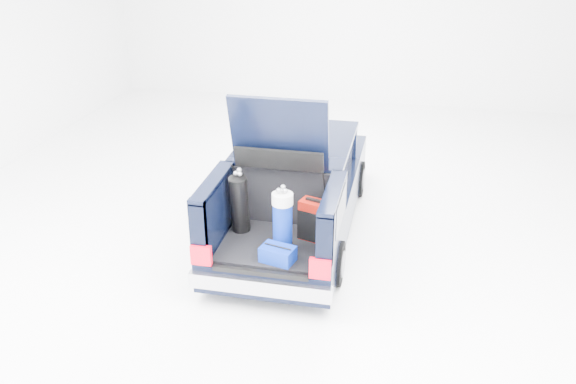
% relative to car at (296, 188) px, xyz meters
% --- Properties ---
extents(ground, '(14.00, 14.00, 0.00)m').
position_rel_car_xyz_m(ground, '(0.00, -0.11, -0.67)').
color(ground, white).
rests_on(ground, ground).
extents(car, '(1.87, 4.65, 2.47)m').
position_rel_car_xyz_m(car, '(0.00, 0.00, 0.00)').
color(car, black).
rests_on(car, ground).
extents(red_suitcase, '(0.40, 0.32, 0.58)m').
position_rel_car_xyz_m(red_suitcase, '(0.50, -1.36, 0.20)').
color(red_suitcase, '#780B04').
rests_on(red_suitcase, car).
extents(black_golf_bag, '(0.26, 0.33, 0.90)m').
position_rel_car_xyz_m(black_golf_bag, '(-0.50, -1.36, 0.33)').
color(black_golf_bag, black).
rests_on(black_golf_bag, car).
extents(blue_golf_bag, '(0.34, 0.34, 0.89)m').
position_rel_car_xyz_m(blue_golf_bag, '(0.16, -1.71, 0.33)').
color(blue_golf_bag, black).
rests_on(blue_golf_bag, car).
extents(blue_duffel, '(0.46, 0.36, 0.22)m').
position_rel_car_xyz_m(blue_duffel, '(0.17, -2.01, 0.03)').
color(blue_duffel, navy).
rests_on(blue_duffel, car).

